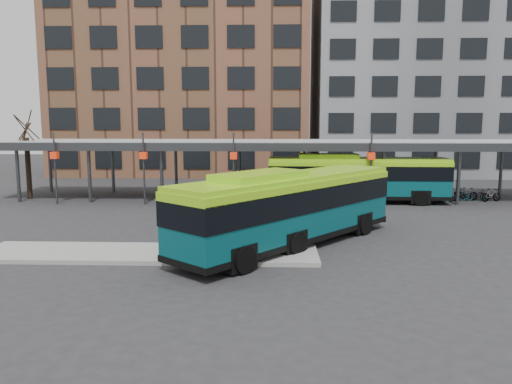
# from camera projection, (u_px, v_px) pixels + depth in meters

# --- Properties ---
(ground) EXTENTS (120.00, 120.00, 0.00)m
(ground) POSITION_uv_depth(u_px,v_px,m) (281.00, 240.00, 23.60)
(ground) COLOR #28282B
(ground) RESTS_ON ground
(boarding_island) EXTENTS (14.00, 3.00, 0.18)m
(boarding_island) POSITION_uv_depth(u_px,v_px,m) (150.00, 253.00, 20.82)
(boarding_island) COLOR gray
(boarding_island) RESTS_ON ground
(canopy) EXTENTS (40.00, 6.53, 4.80)m
(canopy) POSITION_uv_depth(u_px,v_px,m) (278.00, 144.00, 35.78)
(canopy) COLOR #999B9E
(canopy) RESTS_ON ground
(tree) EXTENTS (1.64, 1.64, 5.60)m
(tree) POSITION_uv_depth(u_px,v_px,m) (28.00, 165.00, 35.78)
(tree) COLOR black
(tree) RESTS_ON ground
(building_brick) EXTENTS (26.00, 14.00, 22.00)m
(building_brick) POSITION_uv_depth(u_px,v_px,m) (186.00, 70.00, 54.07)
(building_brick) COLOR brown
(building_brick) RESTS_ON ground
(building_grey) EXTENTS (24.00, 14.00, 20.00)m
(building_grey) POSITION_uv_depth(u_px,v_px,m) (427.00, 79.00, 53.26)
(building_grey) COLOR slate
(building_grey) RESTS_ON ground
(bus_front) EXTENTS (10.21, 11.42, 3.49)m
(bus_front) POSITION_uv_depth(u_px,v_px,m) (291.00, 206.00, 22.13)
(bus_front) COLOR #07494F
(bus_front) RESTS_ON ground
(bus_rear) EXTENTS (12.19, 2.93, 3.35)m
(bus_rear) POSITION_uv_depth(u_px,v_px,m) (357.00, 177.00, 34.23)
(bus_rear) COLOR #07494F
(bus_rear) RESTS_ON ground
(pedestrian) EXTENTS (0.78, 0.82, 1.88)m
(pedestrian) POSITION_uv_depth(u_px,v_px,m) (193.00, 235.00, 19.56)
(pedestrian) COLOR black
(pedestrian) RESTS_ON boarding_island
(bike_rack) EXTENTS (5.31, 1.55, 1.00)m
(bike_rack) POSITION_uv_depth(u_px,v_px,m) (461.00, 195.00, 34.89)
(bike_rack) COLOR slate
(bike_rack) RESTS_ON ground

